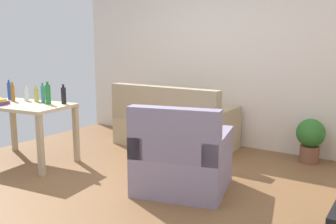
% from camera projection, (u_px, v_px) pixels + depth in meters
% --- Properties ---
extents(ground_plane, '(5.20, 4.40, 0.02)m').
position_uv_depth(ground_plane, '(135.00, 188.00, 4.05)').
color(ground_plane, brown).
extents(wall_rear, '(5.20, 0.10, 2.70)m').
position_uv_depth(wall_rear, '(225.00, 54.00, 5.62)').
color(wall_rear, silver).
rests_on(wall_rear, ground_plane).
extents(couch, '(1.73, 0.84, 0.92)m').
position_uv_depth(couch, '(173.00, 126.00, 5.58)').
color(couch, tan).
rests_on(couch, ground_plane).
extents(desk, '(1.28, 0.84, 0.76)m').
position_uv_depth(desk, '(24.00, 112.00, 4.80)').
color(desk, '#C6B28E').
rests_on(desk, ground_plane).
extents(potted_plant, '(0.36, 0.36, 0.57)m').
position_uv_depth(potted_plant, '(310.00, 137.00, 4.83)').
color(potted_plant, brown).
rests_on(potted_plant, ground_plane).
extents(armchair, '(1.08, 1.04, 0.92)m').
position_uv_depth(armchair, '(182.00, 161.00, 3.91)').
color(armchair, gray).
rests_on(armchair, ground_plane).
extents(bottle_blue, '(0.05, 0.05, 0.27)m').
position_uv_depth(bottle_blue, '(9.00, 91.00, 5.13)').
color(bottle_blue, '#2347A3').
rests_on(bottle_blue, desk).
extents(bottle_amber, '(0.05, 0.05, 0.26)m').
position_uv_depth(bottle_amber, '(13.00, 93.00, 4.97)').
color(bottle_amber, '#9E6019').
rests_on(bottle_amber, desk).
extents(bottle_clear, '(0.06, 0.06, 0.20)m').
position_uv_depth(bottle_clear, '(26.00, 94.00, 5.02)').
color(bottle_clear, silver).
rests_on(bottle_clear, desk).
extents(bottle_squat, '(0.06, 0.06, 0.21)m').
position_uv_depth(bottle_squat, '(36.00, 95.00, 4.95)').
color(bottle_squat, '#BCB24C').
rests_on(bottle_squat, desk).
extents(bottle_tall, '(0.05, 0.05, 0.25)m').
position_uv_depth(bottle_tall, '(43.00, 94.00, 4.85)').
color(bottle_tall, teal).
rests_on(bottle_tall, desk).
extents(bottle_green, '(0.07, 0.07, 0.28)m').
position_uv_depth(bottle_green, '(48.00, 94.00, 4.73)').
color(bottle_green, '#1E722D').
rests_on(bottle_green, desk).
extents(bottle_dark, '(0.06, 0.06, 0.25)m').
position_uv_depth(bottle_dark, '(64.00, 95.00, 4.76)').
color(bottle_dark, black).
rests_on(bottle_dark, desk).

